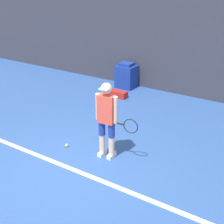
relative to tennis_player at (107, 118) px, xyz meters
name	(u,v)px	position (x,y,z in m)	size (l,w,h in m)	color
ground_plane	(68,170)	(-0.37, -0.84, -0.91)	(24.00, 24.00, 0.00)	#2D5193
back_wall	(177,44)	(-0.37, 4.40, 0.67)	(24.00, 0.10, 3.15)	#383842
court_baseline	(70,168)	(-0.37, -0.78, -0.90)	(21.60, 0.10, 0.01)	white
tennis_player	(107,118)	(0.00, 0.00, 0.00)	(0.92, 0.30, 1.63)	beige
tennis_ball	(67,145)	(-0.99, -0.16, -0.87)	(0.07, 0.07, 0.07)	#D1E533
covered_chair	(126,76)	(-1.89, 4.01, -0.50)	(0.61, 0.57, 0.86)	navy
equipment_bag	(116,94)	(-1.72, 3.07, -0.81)	(0.74, 0.26, 0.20)	#B2231E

